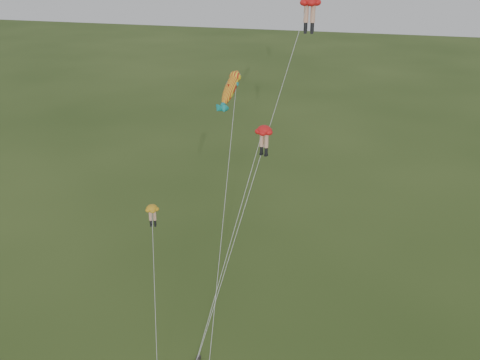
# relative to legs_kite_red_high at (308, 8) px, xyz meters

# --- Properties ---
(legs_kite_red_high) EXTENTS (5.61, 13.51, 22.43)m
(legs_kite_red_high) POSITION_rel_legs_kite_red_high_xyz_m (0.00, 0.00, 0.00)
(legs_kite_red_high) COLOR red
(legs_kite_red_high) RESTS_ON ground
(legs_kite_red_mid) EXTENTS (3.57, 9.70, 14.69)m
(legs_kite_red_mid) POSITION_rel_legs_kite_red_high_xyz_m (-1.83, -6.04, -7.66)
(legs_kite_red_mid) COLOR red
(legs_kite_red_mid) RESTS_ON ground
(legs_kite_yellow) EXTENTS (4.41, 9.81, 8.45)m
(legs_kite_yellow) POSITION_rel_legs_kite_red_high_xyz_m (-9.53, -7.41, -13.79)
(legs_kite_yellow) COLOR gold
(legs_kite_yellow) RESTS_ON ground
(fish_kite) EXTENTS (2.81, 15.18, 17.37)m
(fish_kite) POSITION_rel_legs_kite_red_high_xyz_m (-5.15, -1.92, -5.58)
(fish_kite) COLOR yellow
(fish_kite) RESTS_ON ground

